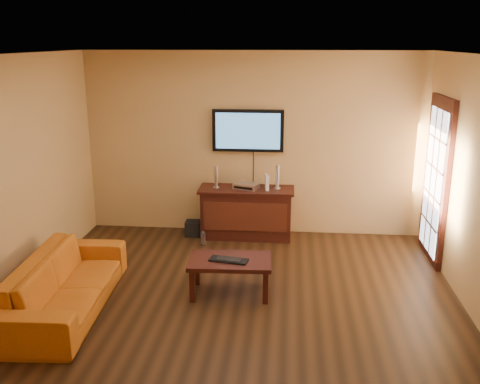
# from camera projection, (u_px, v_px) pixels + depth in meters

# --- Properties ---
(ground_plane) EXTENTS (5.00, 5.00, 0.00)m
(ground_plane) POSITION_uv_depth(u_px,v_px,m) (237.00, 308.00, 5.88)
(ground_plane) COLOR black
(ground_plane) RESTS_ON ground
(room_walls) EXTENTS (5.00, 5.00, 5.00)m
(room_walls) POSITION_uv_depth(u_px,v_px,m) (242.00, 146.00, 6.01)
(room_walls) COLOR tan
(room_walls) RESTS_ON ground
(french_door) EXTENTS (0.07, 1.02, 2.22)m
(french_door) POSITION_uv_depth(u_px,v_px,m) (436.00, 182.00, 7.00)
(french_door) COLOR black
(french_door) RESTS_ON ground
(media_console) EXTENTS (1.39, 0.53, 0.75)m
(media_console) POSITION_uv_depth(u_px,v_px,m) (246.00, 212.00, 7.92)
(media_console) COLOR black
(media_console) RESTS_ON ground
(television) EXTENTS (1.05, 0.08, 0.62)m
(television) POSITION_uv_depth(u_px,v_px,m) (248.00, 131.00, 7.80)
(television) COLOR black
(television) RESTS_ON ground
(coffee_table) EXTENTS (0.96, 0.60, 0.43)m
(coffee_table) POSITION_uv_depth(u_px,v_px,m) (230.00, 264.00, 6.12)
(coffee_table) COLOR black
(coffee_table) RESTS_ON ground
(sofa) EXTENTS (0.71, 2.09, 0.81)m
(sofa) POSITION_uv_depth(u_px,v_px,m) (65.00, 275.00, 5.75)
(sofa) COLOR #C56415
(sofa) RESTS_ON ground
(speaker_left) EXTENTS (0.09, 0.09, 0.33)m
(speaker_left) POSITION_uv_depth(u_px,v_px,m) (216.00, 178.00, 7.82)
(speaker_left) COLOR silver
(speaker_left) RESTS_ON media_console
(speaker_right) EXTENTS (0.10, 0.10, 0.35)m
(speaker_right) POSITION_uv_depth(u_px,v_px,m) (277.00, 178.00, 7.76)
(speaker_right) COLOR silver
(speaker_right) RESTS_ON media_console
(av_receiver) EXTENTS (0.40, 0.34, 0.08)m
(av_receiver) POSITION_uv_depth(u_px,v_px,m) (246.00, 186.00, 7.80)
(av_receiver) COLOR silver
(av_receiver) RESTS_ON media_console
(game_console) EXTENTS (0.07, 0.17, 0.22)m
(game_console) POSITION_uv_depth(u_px,v_px,m) (267.00, 182.00, 7.73)
(game_console) COLOR white
(game_console) RESTS_ON media_console
(subwoofer) EXTENTS (0.23, 0.23, 0.22)m
(subwoofer) POSITION_uv_depth(u_px,v_px,m) (193.00, 228.00, 8.03)
(subwoofer) COLOR black
(subwoofer) RESTS_ON ground
(bottle) EXTENTS (0.07, 0.07, 0.21)m
(bottle) POSITION_uv_depth(u_px,v_px,m) (203.00, 238.00, 7.65)
(bottle) COLOR white
(bottle) RESTS_ON ground
(keyboard) EXTENTS (0.46, 0.24, 0.03)m
(keyboard) POSITION_uv_depth(u_px,v_px,m) (229.00, 260.00, 6.05)
(keyboard) COLOR black
(keyboard) RESTS_ON coffee_table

